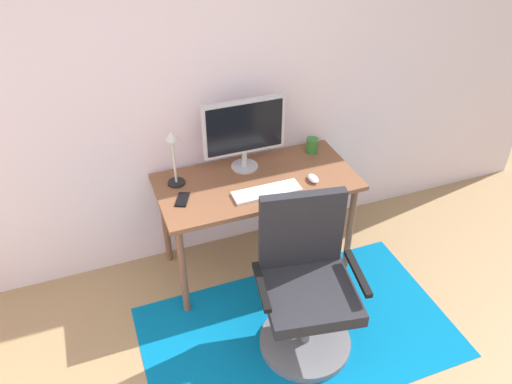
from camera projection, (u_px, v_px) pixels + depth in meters
name	position (u px, v px, depth m)	size (l,w,h in m)	color
wall_back	(166.00, 83.00, 3.08)	(6.00, 0.10, 2.60)	silver
area_rug	(298.00, 331.00, 3.16)	(1.90, 1.10, 0.01)	#05639A
desk	(257.00, 190.00, 3.30)	(1.28, 0.63, 0.72)	brown
monitor	(244.00, 129.00, 3.21)	(0.54, 0.18, 0.49)	#B2B2B7
keyboard	(267.00, 192.00, 3.13)	(0.43, 0.13, 0.02)	white
computer_mouse	(313.00, 178.00, 3.24)	(0.06, 0.10, 0.03)	white
coffee_cup	(312.00, 145.00, 3.50)	(0.08, 0.08, 0.11)	#2E6F2A
cell_phone	(183.00, 199.00, 3.07)	(0.07, 0.14, 0.01)	black
desk_lamp	(173.00, 152.00, 3.08)	(0.11, 0.11, 0.38)	black
office_chair	(306.00, 292.00, 2.90)	(0.64, 0.58, 0.97)	slate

